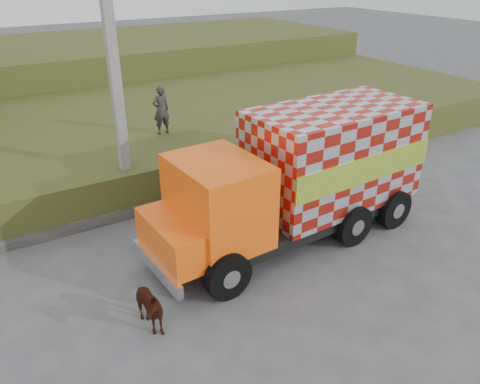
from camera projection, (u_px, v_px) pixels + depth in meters
ground at (224, 269)px, 12.68m from camera, size 120.00×120.00×0.00m
embankment at (108, 137)px, 20.01m from camera, size 40.00×12.00×1.50m
embankment_far at (48, 70)px, 28.87m from camera, size 40.00×12.00×3.00m
retaining_strip at (104, 217)px, 14.88m from camera, size 16.00×0.50×0.40m
utility_pole at (116, 89)px, 13.94m from camera, size 1.20×0.30×8.00m
cargo_truck at (303, 175)px, 13.50m from camera, size 8.62×3.31×3.79m
cow at (146, 308)px, 10.43m from camera, size 0.79×1.40×1.12m
pedestrian at (161, 110)px, 17.76m from camera, size 0.70×0.48×1.86m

